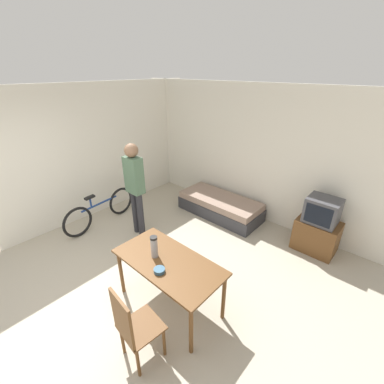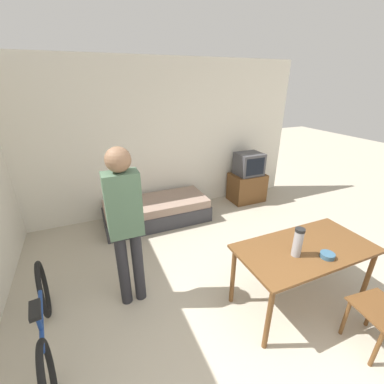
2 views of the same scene
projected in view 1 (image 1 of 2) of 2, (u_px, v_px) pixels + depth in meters
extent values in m
plane|color=#B2A893|center=(95.00, 306.00, 3.50)|extent=(20.00, 20.00, 0.00)
cube|color=silver|center=(244.00, 152.00, 5.33)|extent=(5.61, 0.06, 2.70)
cube|color=silver|center=(105.00, 149.00, 5.51)|extent=(0.06, 4.59, 2.70)
cube|color=#333338|center=(220.00, 209.00, 5.64)|extent=(1.81, 0.78, 0.27)
cube|color=gray|center=(220.00, 200.00, 5.55)|extent=(1.75, 0.76, 0.14)
cube|color=brown|center=(316.00, 236.00, 4.48)|extent=(0.68, 0.49, 0.57)
cube|color=#424247|center=(322.00, 211.00, 4.26)|extent=(0.51, 0.43, 0.44)
cube|color=black|center=(318.00, 215.00, 4.12)|extent=(0.41, 0.01, 0.34)
cube|color=brown|center=(168.00, 262.00, 3.22)|extent=(1.44, 0.72, 0.03)
cylinder|color=brown|center=(121.00, 272.00, 3.58)|extent=(0.05, 0.05, 0.72)
cylinder|color=brown|center=(191.00, 331.00, 2.78)|extent=(0.05, 0.05, 0.72)
cylinder|color=brown|center=(154.00, 251.00, 3.98)|extent=(0.05, 0.05, 0.72)
cylinder|color=brown|center=(224.00, 297.00, 3.19)|extent=(0.05, 0.05, 0.72)
cube|color=brown|center=(141.00, 327.00, 2.73)|extent=(0.45, 0.45, 0.02)
cube|color=brown|center=(122.00, 319.00, 2.49)|extent=(0.38, 0.07, 0.55)
cylinder|color=brown|center=(164.00, 342.00, 2.82)|extent=(0.04, 0.04, 0.44)
cylinder|color=brown|center=(148.00, 322.00, 3.04)|extent=(0.04, 0.04, 0.44)
cylinder|color=brown|center=(138.00, 362.00, 2.62)|extent=(0.04, 0.04, 0.44)
cylinder|color=brown|center=(122.00, 340.00, 2.84)|extent=(0.04, 0.04, 0.44)
torus|color=black|center=(121.00, 201.00, 5.61)|extent=(0.12, 0.60, 0.60)
torus|color=black|center=(78.00, 222.00, 4.84)|extent=(0.12, 0.60, 0.60)
cylinder|color=navy|center=(100.00, 204.00, 5.16)|extent=(0.13, 0.82, 0.04)
cylinder|color=navy|center=(91.00, 203.00, 4.97)|extent=(0.04, 0.04, 0.20)
cube|color=black|center=(90.00, 197.00, 4.92)|extent=(0.10, 0.21, 0.04)
cylinder|color=#28282D|center=(135.00, 212.00, 4.92)|extent=(0.12, 0.12, 0.89)
cylinder|color=#28282D|center=(141.00, 214.00, 4.82)|extent=(0.12, 0.12, 0.89)
cube|color=#4C6B51|center=(134.00, 175.00, 4.53)|extent=(0.34, 0.20, 0.66)
sphere|color=#846047|center=(131.00, 150.00, 4.33)|extent=(0.24, 0.24, 0.24)
cylinder|color=#99999E|center=(154.00, 247.00, 3.23)|extent=(0.09, 0.09, 0.30)
cylinder|color=black|center=(153.00, 238.00, 3.17)|extent=(0.09, 0.09, 0.03)
cylinder|color=#335670|center=(159.00, 270.00, 3.03)|extent=(0.14, 0.14, 0.05)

